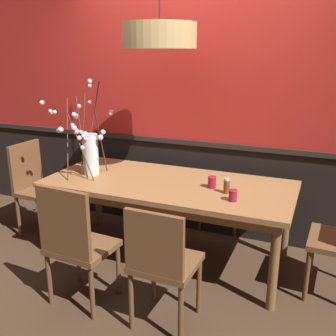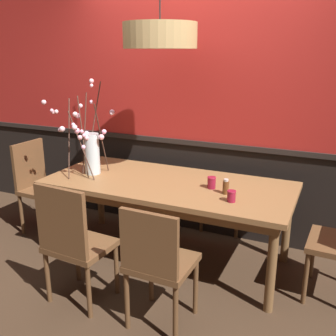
# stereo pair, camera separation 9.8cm
# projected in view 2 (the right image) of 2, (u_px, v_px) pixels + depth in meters

# --- Properties ---
(ground_plane) EXTENTS (24.00, 24.00, 0.00)m
(ground_plane) POSITION_uv_depth(u_px,v_px,m) (168.00, 258.00, 3.60)
(ground_plane) COLOR #422D1E
(back_wall) EXTENTS (5.74, 0.14, 2.98)m
(back_wall) POSITION_uv_depth(u_px,v_px,m) (198.00, 90.00, 3.80)
(back_wall) COLOR black
(back_wall) RESTS_ON ground
(dining_table) EXTENTS (2.16, 0.96, 0.75)m
(dining_table) POSITION_uv_depth(u_px,v_px,m) (168.00, 190.00, 3.40)
(dining_table) COLOR olive
(dining_table) RESTS_ON ground
(chair_near_side_left) EXTENTS (0.48, 0.43, 0.96)m
(chair_near_side_left) POSITION_uv_depth(u_px,v_px,m) (73.00, 239.00, 2.81)
(chair_near_side_left) COLOR brown
(chair_near_side_left) RESTS_ON ground
(chair_near_side_right) EXTENTS (0.43, 0.42, 0.90)m
(chair_near_side_right) POSITION_uv_depth(u_px,v_px,m) (157.00, 261.00, 2.56)
(chair_near_side_right) COLOR brown
(chair_near_side_right) RESTS_ON ground
(chair_head_west_end) EXTENTS (0.45, 0.44, 0.95)m
(chair_head_west_end) POSITION_uv_depth(u_px,v_px,m) (39.00, 183.00, 4.02)
(chair_head_west_end) COLOR brown
(chair_head_west_end) RESTS_ON ground
(chair_far_side_right) EXTENTS (0.45, 0.40, 0.88)m
(chair_far_side_right) POSITION_uv_depth(u_px,v_px,m) (225.00, 182.00, 4.11)
(chair_far_side_right) COLOR brown
(chair_far_side_right) RESTS_ON ground
(chair_far_side_left) EXTENTS (0.41, 0.44, 0.93)m
(chair_far_side_left) POSITION_uv_depth(u_px,v_px,m) (172.00, 173.00, 4.38)
(chair_far_side_left) COLOR brown
(chair_far_side_left) RESTS_ON ground
(vase_with_blossoms) EXTENTS (0.59, 0.42, 0.86)m
(vase_with_blossoms) POSITION_uv_depth(u_px,v_px,m) (90.00, 150.00, 3.54)
(vase_with_blossoms) COLOR silver
(vase_with_blossoms) RESTS_ON dining_table
(candle_holder_nearer_center) EXTENTS (0.07, 0.07, 0.10)m
(candle_holder_nearer_center) POSITION_uv_depth(u_px,v_px,m) (211.00, 183.00, 3.21)
(candle_holder_nearer_center) COLOR maroon
(candle_holder_nearer_center) RESTS_ON dining_table
(candle_holder_nearer_edge) EXTENTS (0.07, 0.07, 0.09)m
(candle_holder_nearer_edge) POSITION_uv_depth(u_px,v_px,m) (231.00, 196.00, 2.93)
(candle_holder_nearer_edge) COLOR maroon
(candle_holder_nearer_edge) RESTS_ON dining_table
(condiment_bottle) EXTENTS (0.05, 0.05, 0.13)m
(condiment_bottle) POSITION_uv_depth(u_px,v_px,m) (226.00, 187.00, 3.08)
(condiment_bottle) COLOR brown
(condiment_bottle) RESTS_ON dining_table
(pendant_lamp) EXTENTS (0.61, 0.61, 1.11)m
(pendant_lamp) POSITION_uv_depth(u_px,v_px,m) (160.00, 36.00, 3.15)
(pendant_lamp) COLOR tan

